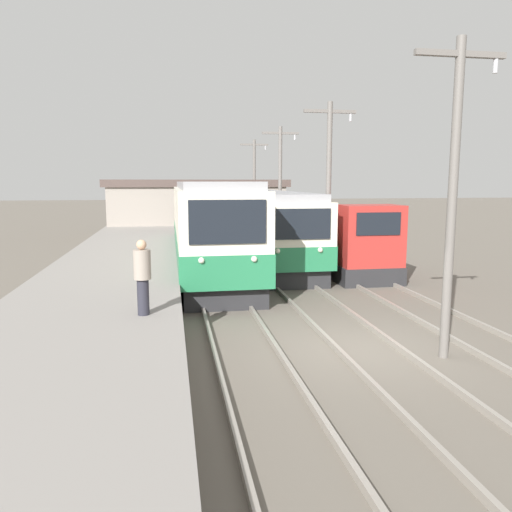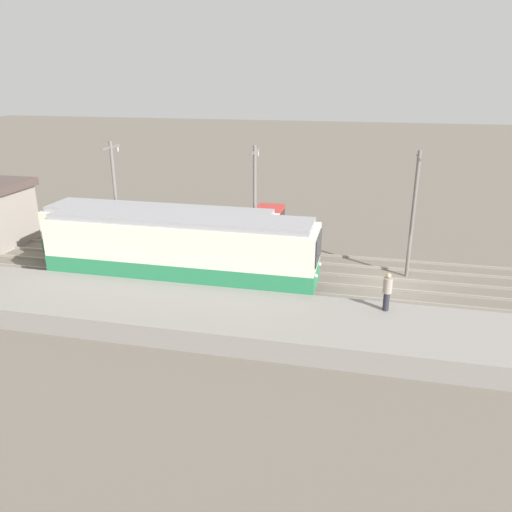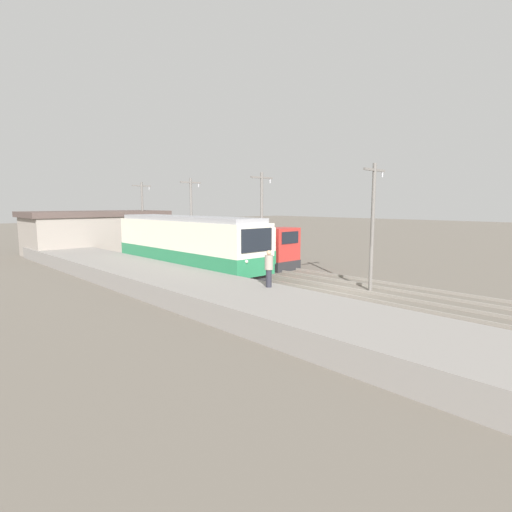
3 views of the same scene
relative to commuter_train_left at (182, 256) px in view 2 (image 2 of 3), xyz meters
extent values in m
plane|color=#665E54|center=(2.60, -10.39, -1.79)|extent=(200.00, 200.00, 0.00)
cube|color=gray|center=(-3.65, -10.39, -1.32)|extent=(4.50, 54.00, 0.93)
cube|color=gray|center=(-0.72, -10.39, -1.72)|extent=(0.10, 60.00, 0.14)
cube|color=gray|center=(0.72, -10.39, -1.72)|extent=(0.10, 60.00, 0.14)
cube|color=gray|center=(2.08, -10.39, -1.72)|extent=(0.10, 60.00, 0.14)
cube|color=gray|center=(3.52, -10.39, -1.72)|extent=(0.10, 60.00, 0.14)
cube|color=gray|center=(5.08, -10.39, -1.72)|extent=(0.10, 60.00, 0.14)
cube|color=gray|center=(6.52, -10.39, -1.72)|extent=(0.10, 60.00, 0.14)
cube|color=#28282B|center=(0.00, 0.01, -1.44)|extent=(2.58, 13.04, 0.70)
cube|color=silver|center=(0.00, 0.01, 0.36)|extent=(2.80, 13.58, 2.89)
cube|color=#267A4C|center=(0.00, 0.01, -0.57)|extent=(2.84, 13.62, 1.04)
cube|color=black|center=(0.00, -6.81, 0.93)|extent=(2.24, 0.06, 1.27)
sphere|color=silver|center=(-0.77, -6.82, -0.16)|extent=(0.18, 0.18, 0.18)
sphere|color=silver|center=(0.77, -6.82, -0.16)|extent=(0.18, 0.18, 0.18)
cube|color=#939399|center=(0.00, 0.01, 1.94)|extent=(2.46, 13.04, 0.28)
cube|color=#28282B|center=(2.80, 2.40, -1.44)|extent=(2.58, 12.67, 0.70)
cube|color=silver|center=(2.80, 2.40, 0.13)|extent=(2.80, 13.20, 2.44)
cube|color=#267A4C|center=(2.80, 2.40, -0.65)|extent=(2.84, 13.24, 0.88)
cube|color=black|center=(2.80, -4.23, 0.62)|extent=(2.24, 0.06, 1.07)
sphere|color=silver|center=(2.03, -4.24, -0.31)|extent=(0.18, 0.18, 0.18)
sphere|color=silver|center=(3.57, -4.24, -0.31)|extent=(0.18, 0.18, 0.18)
cube|color=#939399|center=(2.80, 2.40, 1.49)|extent=(2.46, 12.67, 0.28)
cube|color=#28282B|center=(5.80, -1.62, -1.44)|extent=(2.40, 4.85, 0.70)
cube|color=#B22D28|center=(5.80, -3.26, 0.06)|extent=(2.28, 1.55, 2.30)
cube|color=black|center=(5.80, -4.06, 0.57)|extent=(1.68, 0.04, 0.83)
cube|color=#B22D28|center=(5.80, -0.84, -0.39)|extent=(1.92, 3.20, 1.40)
cylinder|color=black|center=(5.80, -0.84, 0.56)|extent=(0.16, 0.16, 0.50)
cylinder|color=slate|center=(4.30, -11.25, 1.61)|extent=(0.20, 0.20, 6.79)
cube|color=slate|center=(4.30, -11.25, 4.65)|extent=(2.00, 0.12, 0.12)
cylinder|color=#B2B2B7|center=(5.10, -11.25, 4.45)|extent=(0.10, 0.10, 0.30)
cylinder|color=slate|center=(4.30, -2.76, 1.61)|extent=(0.20, 0.20, 6.79)
cube|color=slate|center=(4.30, -2.76, 4.65)|extent=(2.00, 0.12, 0.12)
cylinder|color=#B2B2B7|center=(5.10, -2.76, 4.45)|extent=(0.10, 0.10, 0.30)
cylinder|color=slate|center=(4.30, 5.73, 1.61)|extent=(0.20, 0.20, 6.79)
cube|color=slate|center=(4.30, 5.73, 4.65)|extent=(2.00, 0.12, 0.12)
cylinder|color=#B2B2B7|center=(5.10, 5.73, 4.45)|extent=(0.10, 0.10, 0.30)
cylinder|color=#282833|center=(-2.25, -9.97, -0.45)|extent=(0.26, 0.26, 0.81)
cylinder|color=gray|center=(-2.25, -9.97, 0.28)|extent=(0.38, 0.38, 0.66)
sphere|color=tan|center=(-2.25, -9.97, 0.72)|extent=(0.22, 0.22, 0.22)
camera|label=1|loc=(-1.61, -21.03, 2.08)|focal=35.00mm
camera|label=2|loc=(-22.10, -8.89, 8.50)|focal=35.00mm
camera|label=3|loc=(-14.85, -22.45, 2.88)|focal=28.00mm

